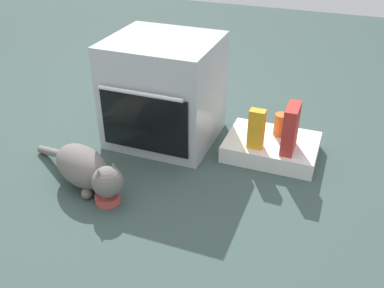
# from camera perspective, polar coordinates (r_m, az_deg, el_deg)

# --- Properties ---
(ground) EXTENTS (8.00, 8.00, 0.00)m
(ground) POSITION_cam_1_polar(r_m,az_deg,el_deg) (2.55, -5.26, -3.05)
(ground) COLOR #384C47
(oven) EXTENTS (0.64, 0.63, 0.66)m
(oven) POSITION_cam_1_polar(r_m,az_deg,el_deg) (2.70, -3.71, 7.05)
(oven) COLOR #B7BABF
(oven) RESTS_ON ground
(pantry_cabinet) EXTENTS (0.55, 0.41, 0.10)m
(pantry_cabinet) POSITION_cam_1_polar(r_m,az_deg,el_deg) (2.67, 10.48, -0.39)
(pantry_cabinet) COLOR white
(pantry_cabinet) RESTS_ON ground
(food_bowl) EXTENTS (0.13, 0.13, 0.08)m
(food_bowl) POSITION_cam_1_polar(r_m,az_deg,el_deg) (2.31, -11.11, -6.94)
(food_bowl) COLOR #C64C47
(food_bowl) RESTS_ON ground
(cat) EXTENTS (0.75, 0.39, 0.24)m
(cat) POSITION_cam_1_polar(r_m,az_deg,el_deg) (2.38, -13.87, -3.19)
(cat) COLOR slate
(cat) RESTS_ON ground
(juice_carton) EXTENTS (0.09, 0.06, 0.24)m
(juice_carton) POSITION_cam_1_polar(r_m,az_deg,el_deg) (2.50, 8.52, 1.97)
(juice_carton) COLOR orange
(juice_carton) RESTS_ON pantry_cabinet
(sauce_jar) EXTENTS (0.08, 0.08, 0.14)m
(sauce_jar) POSITION_cam_1_polar(r_m,az_deg,el_deg) (2.68, 11.65, 2.53)
(sauce_jar) COLOR #D16023
(sauce_jar) RESTS_ON pantry_cabinet
(cereal_box) EXTENTS (0.07, 0.18, 0.28)m
(cereal_box) POSITION_cam_1_polar(r_m,az_deg,el_deg) (2.50, 12.93, 2.01)
(cereal_box) COLOR #B72D28
(cereal_box) RESTS_ON pantry_cabinet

